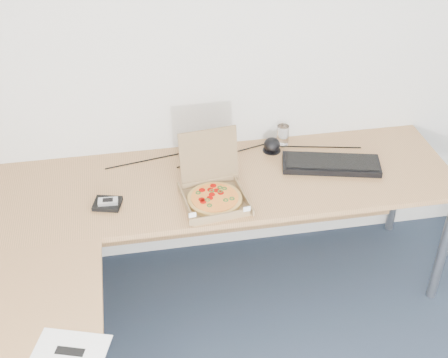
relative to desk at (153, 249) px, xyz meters
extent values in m
cube|color=#B17E4B|center=(0.32, 0.43, 0.01)|extent=(2.50, 0.70, 0.03)
cylinder|color=gray|center=(1.52, 0.73, -0.35)|extent=(0.05, 0.05, 0.70)
cube|color=olive|center=(0.32, 0.24, 0.03)|extent=(0.29, 0.29, 0.01)
cube|color=olive|center=(0.32, 0.41, 0.18)|extent=(0.29, 0.06, 0.29)
cylinder|color=gold|center=(0.32, 0.24, 0.05)|extent=(0.26, 0.26, 0.02)
cylinder|color=red|center=(0.32, 0.24, 0.06)|extent=(0.23, 0.23, 0.00)
cylinder|color=white|center=(0.77, 0.70, 0.09)|extent=(0.06, 0.06, 0.11)
cube|color=black|center=(0.97, 0.44, 0.05)|extent=(0.53, 0.30, 0.03)
ellipsoid|color=black|center=(0.86, 0.54, 0.05)|extent=(0.10, 0.07, 0.04)
cube|color=black|center=(-0.19, 0.31, 0.04)|extent=(0.15, 0.14, 0.02)
cube|color=#B2B5BA|center=(-0.19, 0.30, 0.06)|extent=(0.10, 0.05, 0.02)
cube|color=white|center=(-0.35, -0.54, 0.03)|extent=(0.31, 0.26, 0.00)
ellipsoid|color=black|center=(0.70, 0.65, 0.07)|extent=(0.10, 0.10, 0.08)
camera|label=1|loc=(-0.05, -2.06, 1.82)|focal=49.04mm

